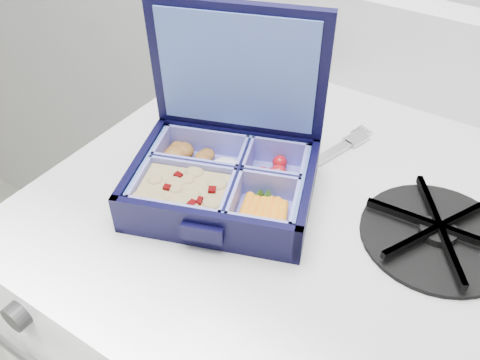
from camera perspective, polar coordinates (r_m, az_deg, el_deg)
The scene contains 4 objects.
bento_box at distance 0.58m, azimuth -1.94°, elevation -0.35°, with size 0.20×0.16×0.05m, color black, non-canonical shape.
burner_grate at distance 0.59m, azimuth 21.38°, elevation -5.28°, with size 0.16×0.16×0.02m, color black.
burner_grate_rear at distance 0.77m, azimuth 1.71°, elevation 9.58°, with size 0.17×0.17×0.02m, color black.
fork at distance 0.64m, azimuth 7.59°, elevation 1.47°, with size 0.03×0.20×0.01m, color #BCBCBC, non-canonical shape.
Camera 1 is at (0.62, 1.25, 1.31)m, focal length 38.00 mm.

